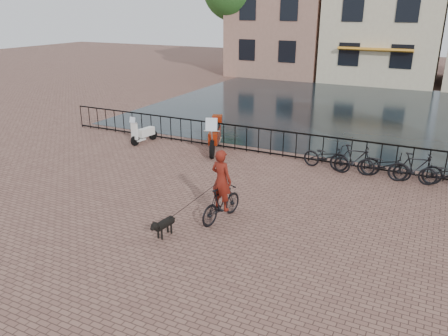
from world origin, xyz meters
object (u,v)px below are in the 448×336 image
at_px(motorcycle, 215,132).
at_px(cyclist, 221,190).
at_px(dog, 165,226).
at_px(scooter, 144,128).

bearing_deg(motorcycle, cyclist, -81.59).
height_order(cyclist, motorcycle, cyclist).
height_order(dog, motorcycle, motorcycle).
bearing_deg(dog, motorcycle, 114.44).
height_order(dog, scooter, scooter).
bearing_deg(cyclist, dog, 69.21).
relative_size(cyclist, motorcycle, 1.00).
bearing_deg(cyclist, motorcycle, -49.99).
bearing_deg(scooter, dog, -41.47).
xyz_separation_m(cyclist, motorcycle, (-2.89, 5.16, -0.07)).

